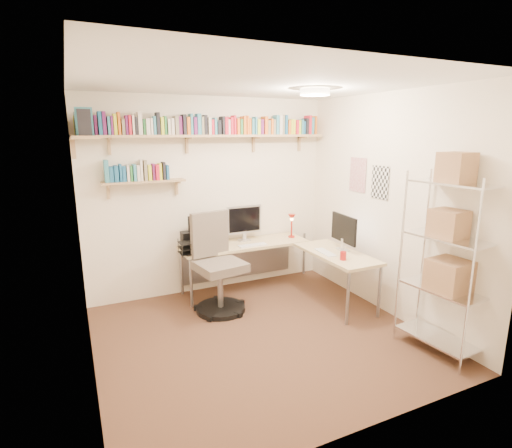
{
  "coord_description": "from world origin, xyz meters",
  "views": [
    {
      "loc": [
        -1.64,
        -3.39,
        2.07
      ],
      "look_at": [
        0.2,
        0.55,
        1.06
      ],
      "focal_mm": 28.0,
      "sensor_mm": 36.0,
      "label": 1
    }
  ],
  "objects": [
    {
      "name": "ground",
      "position": [
        0.0,
        0.0,
        0.0
      ],
      "size": [
        3.2,
        3.2,
        0.0
      ],
      "primitive_type": "plane",
      "color": "#492A1F",
      "rests_on": "ground"
    },
    {
      "name": "room_shell",
      "position": [
        0.0,
        0.0,
        1.55
      ],
      "size": [
        3.24,
        3.04,
        2.52
      ],
      "color": "#F4E6C6",
      "rests_on": "ground"
    },
    {
      "name": "wall_shelves",
      "position": [
        -0.41,
        1.29,
        2.03
      ],
      "size": [
        3.12,
        1.09,
        0.8
      ],
      "color": "tan",
      "rests_on": "ground"
    },
    {
      "name": "corner_desk",
      "position": [
        0.47,
        1.0,
        0.64
      ],
      "size": [
        2.0,
        1.69,
        1.13
      ],
      "color": "beige",
      "rests_on": "ground"
    },
    {
      "name": "office_chair",
      "position": [
        -0.18,
        0.82,
        0.49
      ],
      "size": [
        0.61,
        0.61,
        1.16
      ],
      "rotation": [
        0.0,
        0.0,
        0.16
      ],
      "color": "black",
      "rests_on": "ground"
    },
    {
      "name": "wire_rack",
      "position": [
        1.42,
        -0.98,
        1.1
      ],
      "size": [
        0.43,
        0.77,
        1.9
      ],
      "rotation": [
        0.0,
        0.0,
        0.09
      ],
      "color": "silver",
      "rests_on": "ground"
    }
  ]
}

